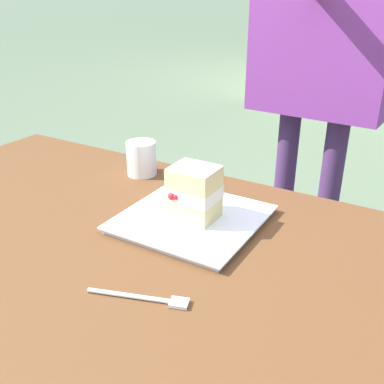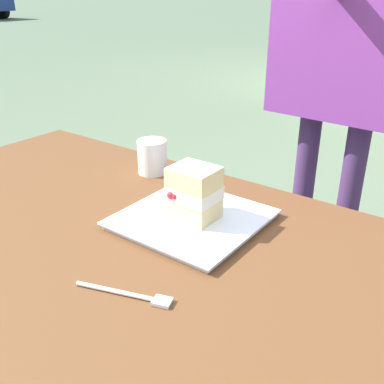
{
  "view_description": "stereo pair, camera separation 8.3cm",
  "coord_description": "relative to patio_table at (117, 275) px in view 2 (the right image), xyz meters",
  "views": [
    {
      "loc": [
        0.52,
        -0.57,
        1.15
      ],
      "look_at": [
        0.1,
        0.14,
        0.77
      ],
      "focal_mm": 41.03,
      "sensor_mm": 36.0,
      "label": 1
    },
    {
      "loc": [
        0.59,
        -0.52,
        1.15
      ],
      "look_at": [
        0.1,
        0.14,
        0.77
      ],
      "focal_mm": 41.03,
      "sensor_mm": 36.0,
      "label": 2
    }
  ],
  "objects": [
    {
      "name": "patio_table",
      "position": [
        0.0,
        0.0,
        0.0
      ],
      "size": [
        1.38,
        0.81,
        0.7
      ],
      "color": "brown",
      "rests_on": "ground"
    },
    {
      "name": "dessert_plate",
      "position": [
        0.1,
        0.14,
        0.11
      ],
      "size": [
        0.28,
        0.28,
        0.02
      ],
      "color": "white",
      "rests_on": "patio_table"
    },
    {
      "name": "cake_slice",
      "position": [
        0.1,
        0.14,
        0.17
      ],
      "size": [
        0.1,
        0.09,
        0.11
      ],
      "color": "#EAD18C",
      "rests_on": "dessert_plate"
    },
    {
      "name": "dessert_fork",
      "position": [
        0.16,
        -0.12,
        0.1
      ],
      "size": [
        0.17,
        0.07,
        0.01
      ],
      "color": "silver",
      "rests_on": "patio_table"
    },
    {
      "name": "coffee_cup",
      "position": [
        -0.16,
        0.3,
        0.14
      ],
      "size": [
        0.08,
        0.08,
        0.09
      ],
      "color": "white",
      "rests_on": "patio_table"
    },
    {
      "name": "diner_person",
      "position": [
        0.14,
        0.84,
        0.44
      ],
      "size": [
        0.44,
        0.56,
        1.56
      ],
      "color": "#452855",
      "rests_on": "ground"
    }
  ]
}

